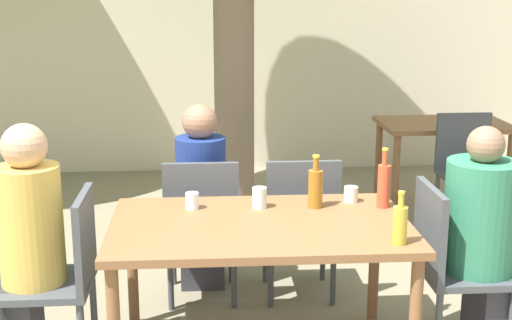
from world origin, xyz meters
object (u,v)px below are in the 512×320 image
(drinking_glass_1, at_px, (259,198))
(drinking_glass_2, at_px, (192,201))
(patio_chair_2, at_px, (201,222))
(patio_chair_3, at_px, (301,219))
(person_seated_1, at_px, (493,252))
(patio_chair_0, at_px, (64,270))
(person_seated_0, at_px, (16,262))
(person_seated_2, at_px, (202,207))
(patio_chair_4, at_px, (466,164))
(oil_cruet_2, at_px, (400,224))
(drinking_glass_0, at_px, (351,194))
(soda_bottle_0, at_px, (384,184))
(dining_table_front, at_px, (260,237))
(dining_table_back, at_px, (443,135))
(patio_chair_1, at_px, (449,260))
(amber_bottle_1, at_px, (315,187))

(drinking_glass_1, distance_m, drinking_glass_2, 0.36)
(patio_chair_2, distance_m, drinking_glass_1, 0.62)
(drinking_glass_1, height_order, drinking_glass_2, drinking_glass_1)
(patio_chair_3, xyz_separation_m, person_seated_1, (0.92, -0.70, 0.03))
(patio_chair_0, xyz_separation_m, person_seated_0, (-0.23, -0.00, 0.05))
(patio_chair_3, bearing_deg, person_seated_2, -21.57)
(patio_chair_0, relative_size, patio_chair_4, 1.00)
(person_seated_1, distance_m, oil_cruet_2, 0.75)
(patio_chair_2, bearing_deg, person_seated_0, 37.38)
(person_seated_0, relative_size, person_seated_1, 1.04)
(patio_chair_2, relative_size, oil_cruet_2, 3.61)
(drinking_glass_0, relative_size, drinking_glass_2, 0.96)
(soda_bottle_0, bearing_deg, patio_chair_2, 153.34)
(dining_table_front, bearing_deg, person_seated_1, -0.00)
(dining_table_front, height_order, oil_cruet_2, oil_cruet_2)
(person_seated_0, distance_m, person_seated_1, 2.44)
(patio_chair_4, height_order, person_seated_2, person_seated_2)
(patio_chair_3, bearing_deg, patio_chair_4, -139.86)
(soda_bottle_0, height_order, drinking_glass_2, soda_bottle_0)
(dining_table_back, xyz_separation_m, person_seated_0, (-3.01, -2.56, -0.07))
(dining_table_front, relative_size, patio_chair_4, 1.65)
(dining_table_back, xyz_separation_m, patio_chair_1, (-0.81, -2.56, -0.12))
(dining_table_front, distance_m, patio_chair_3, 0.78)
(drinking_glass_2, bearing_deg, patio_chair_3, 35.01)
(person_seated_1, height_order, drinking_glass_0, person_seated_1)
(soda_bottle_0, relative_size, drinking_glass_2, 3.61)
(person_seated_0, distance_m, person_seated_2, 1.31)
(person_seated_0, height_order, amber_bottle_1, person_seated_0)
(patio_chair_4, xyz_separation_m, person_seated_1, (-0.58, -1.96, 0.03))
(soda_bottle_0, bearing_deg, patio_chair_1, -34.16)
(patio_chair_0, distance_m, patio_chair_2, 0.98)
(dining_table_back, xyz_separation_m, person_seated_1, (-0.58, -2.56, -0.08))
(patio_chair_0, distance_m, drinking_glass_1, 1.07)
(soda_bottle_0, bearing_deg, oil_cruet_2, -96.28)
(patio_chair_1, bearing_deg, patio_chair_3, 44.33)
(patio_chair_2, xyz_separation_m, soda_bottle_0, (0.98, -0.49, 0.35))
(dining_table_front, height_order, dining_table_back, same)
(patio_chair_4, height_order, soda_bottle_0, soda_bottle_0)
(patio_chair_2, relative_size, person_seated_1, 0.75)
(patio_chair_4, bearing_deg, drinking_glass_0, -127.68)
(dining_table_front, bearing_deg, oil_cruet_2, -29.29)
(dining_table_front, distance_m, drinking_glass_0, 0.62)
(drinking_glass_2, bearing_deg, dining_table_front, -35.82)
(drinking_glass_0, bearing_deg, person_seated_1, -24.46)
(person_seated_2, relative_size, drinking_glass_0, 14.08)
(person_seated_2, relative_size, amber_bottle_1, 4.22)
(patio_chair_1, relative_size, person_seated_2, 0.75)
(person_seated_2, xyz_separation_m, drinking_glass_0, (0.83, -0.62, 0.25))
(patio_chair_1, distance_m, patio_chair_4, 2.12)
(dining_table_back, relative_size, soda_bottle_0, 3.37)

